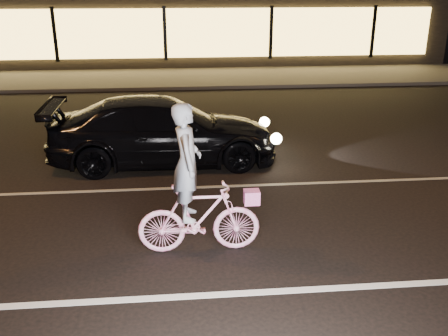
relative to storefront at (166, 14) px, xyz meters
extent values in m
plane|color=black|center=(0.00, -18.97, -2.15)|extent=(90.00, 90.00, 0.00)
cube|color=silver|center=(0.00, -20.47, -2.14)|extent=(60.00, 0.12, 0.01)
cube|color=gray|center=(0.00, -16.97, -2.14)|extent=(60.00, 0.10, 0.01)
cube|color=#383533|center=(0.00, -5.97, -2.09)|extent=(30.00, 4.00, 0.12)
cube|color=black|center=(0.00, 0.03, -0.15)|extent=(25.00, 8.00, 4.00)
cube|color=#FFC859|center=(0.00, -4.07, -0.55)|extent=(23.00, 0.15, 2.00)
cube|color=black|center=(-4.50, -4.15, -0.55)|extent=(0.15, 0.08, 2.20)
cube|color=black|center=(0.00, -4.15, -0.55)|extent=(0.15, 0.08, 2.20)
cube|color=black|center=(4.50, -4.15, -0.55)|extent=(0.15, 0.08, 2.20)
cube|color=black|center=(9.00, -4.15, -0.55)|extent=(0.15, 0.08, 2.20)
imported|color=#FC439C|center=(0.69, -19.34, -1.62)|extent=(1.77, 0.50, 1.06)
imported|color=white|center=(0.54, -19.34, -0.76)|extent=(0.40, 0.61, 1.67)
cube|color=#D64793|center=(1.45, -19.34, -1.32)|extent=(0.22, 0.18, 0.20)
imported|color=black|center=(0.12, -15.45, -1.44)|extent=(4.88, 2.07, 1.41)
sphere|color=#FFF2BF|center=(2.42, -14.76, -1.50)|extent=(0.23, 0.23, 0.23)
sphere|color=#FFF2BF|center=(2.45, -16.05, -1.50)|extent=(0.23, 0.23, 0.23)
camera|label=1|loc=(0.44, -25.78, 1.60)|focal=40.00mm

